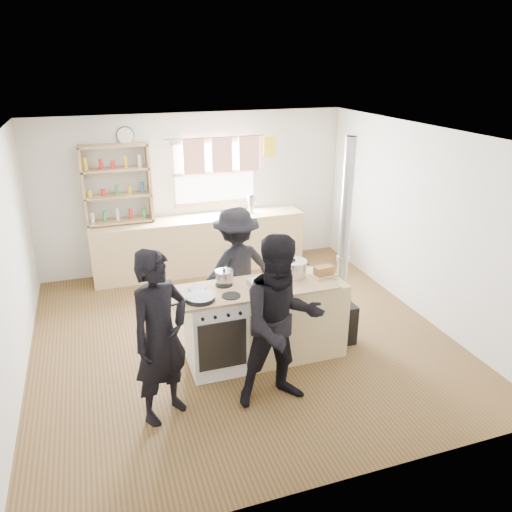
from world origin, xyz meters
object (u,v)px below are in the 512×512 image
thermos (251,204)px  person_far (236,269)px  stockpot_counter (294,269)px  person_near_left (160,337)px  cooking_island (266,322)px  roast_tray (265,282)px  person_near_right (282,323)px  bread_board (324,272)px  flue_heater (341,293)px  skillet_greens (200,298)px  stockpot_stove (224,277)px

thermos → person_far: (-0.82, -1.94, -0.25)m
stockpot_counter → person_near_left: 1.82m
cooking_island → roast_tray: size_ratio=5.33×
cooking_island → person_far: bearing=96.7°
cooking_island → person_near_right: 0.90m
roast_tray → thermos: bearing=75.0°
bread_board → person_near_left: 2.08m
thermos → stockpot_counter: thermos is taller
cooking_island → person_near_left: size_ratio=1.14×
person_near_left → bread_board: bearing=-14.1°
thermos → bread_board: (-0.02, -2.76, -0.06)m
flue_heater → person_far: bearing=144.2°
skillet_greens → roast_tray: bearing=9.5°
cooking_island → stockpot_counter: bearing=16.6°
roast_tray → stockpot_stove: stockpot_stove is taller
thermos → bread_board: 2.76m
skillet_greens → person_near_right: person_near_right is taller
cooking_island → bread_board: size_ratio=6.48×
thermos → person_near_left: 3.95m
roast_tray → stockpot_counter: (0.40, 0.13, 0.06)m
person_near_left → stockpot_stove: bearing=12.4°
person_near_left → cooking_island: bearing=-5.6°
bread_board → person_far: size_ratio=0.19×
thermos → skillet_greens: size_ratio=0.78×
bread_board → skillet_greens: bearing=-174.1°
stockpot_counter → person_near_left: bearing=-155.6°
skillet_greens → flue_heater: 1.79m
cooking_island → stockpot_stove: (-0.42, 0.20, 0.54)m
thermos → person_near_right: person_near_right is taller
stockpot_stove → roast_tray: bearing=-27.6°
stockpot_stove → person_far: size_ratio=0.13×
stockpot_stove → stockpot_counter: 0.81m
thermos → bread_board: size_ratio=0.94×
thermos → person_near_right: bearing=-103.4°
bread_board → flue_heater: (0.26, 0.05, -0.33)m
roast_tray → bread_board: (0.73, 0.03, 0.01)m
cooking_island → bread_board: (0.71, 0.01, 0.51)m
thermos → person_near_right: size_ratio=0.16×
cooking_island → person_far: (-0.10, 0.83, 0.33)m
roast_tray → person_near_left: person_near_left is taller
cooking_island → person_near_right: (-0.12, -0.78, 0.42)m
roast_tray → stockpot_counter: stockpot_counter is taller
skillet_greens → person_near_left: person_near_left is taller
person_near_right → cooking_island: bearing=82.3°
thermos → skillet_greens: (-1.50, -2.91, -0.08)m
flue_heater → person_near_right: 1.40m
stockpot_stove → person_near_left: size_ratio=0.12×
cooking_island → skillet_greens: bearing=-169.8°
stockpot_stove → flue_heater: flue_heater is taller
cooking_island → flue_heater: (0.97, 0.06, 0.18)m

